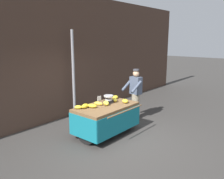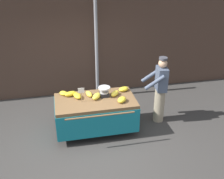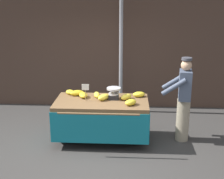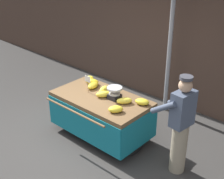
# 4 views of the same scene
# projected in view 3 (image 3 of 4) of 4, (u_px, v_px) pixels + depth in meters

# --- Properties ---
(ground_plane) EXTENTS (60.00, 60.00, 0.00)m
(ground_plane) POSITION_uv_depth(u_px,v_px,m) (87.00, 154.00, 5.96)
(ground_plane) COLOR #383533
(back_wall) EXTENTS (16.00, 0.24, 4.19)m
(back_wall) POSITION_uv_depth(u_px,v_px,m) (100.00, 26.00, 8.07)
(back_wall) COLOR #473328
(back_wall) RESTS_ON ground
(street_pole) EXTENTS (0.09, 0.09, 2.99)m
(street_pole) POSITION_uv_depth(u_px,v_px,m) (121.00, 53.00, 7.75)
(street_pole) COLOR gray
(street_pole) RESTS_ON ground
(banana_cart) EXTENTS (1.86, 1.22, 0.86)m
(banana_cart) POSITION_uv_depth(u_px,v_px,m) (102.00, 111.00, 6.36)
(banana_cart) COLOR brown
(banana_cart) RESTS_ON ground
(weighing_scale) EXTENTS (0.28, 0.28, 0.24)m
(weighing_scale) POSITION_uv_depth(u_px,v_px,m) (114.00, 93.00, 6.35)
(weighing_scale) COLOR black
(weighing_scale) RESTS_ON banana_cart
(price_sign) EXTENTS (0.14, 0.01, 0.34)m
(price_sign) POSITION_uv_depth(u_px,v_px,m) (85.00, 89.00, 6.21)
(price_sign) COLOR #997A51
(price_sign) RESTS_ON banana_cart
(banana_bunch_0) EXTENTS (0.33, 0.24, 0.11)m
(banana_bunch_0) POSITION_uv_depth(u_px,v_px,m) (77.00, 93.00, 6.58)
(banana_bunch_0) COLOR gold
(banana_bunch_0) RESTS_ON banana_cart
(banana_bunch_1) EXTENTS (0.25, 0.26, 0.09)m
(banana_bunch_1) POSITION_uv_depth(u_px,v_px,m) (70.00, 92.00, 6.68)
(banana_bunch_1) COLOR yellow
(banana_bunch_1) RESTS_ON banana_cart
(banana_bunch_2) EXTENTS (0.28, 0.30, 0.11)m
(banana_bunch_2) POSITION_uv_depth(u_px,v_px,m) (126.00, 97.00, 6.34)
(banana_bunch_2) COLOR yellow
(banana_bunch_2) RESTS_ON banana_cart
(banana_bunch_3) EXTENTS (0.29, 0.30, 0.11)m
(banana_bunch_3) POSITION_uv_depth(u_px,v_px,m) (131.00, 102.00, 6.02)
(banana_bunch_3) COLOR yellow
(banana_bunch_3) RESTS_ON banana_cart
(banana_bunch_4) EXTENTS (0.29, 0.32, 0.12)m
(banana_bunch_4) POSITION_uv_depth(u_px,v_px,m) (104.00, 97.00, 6.31)
(banana_bunch_4) COLOR yellow
(banana_bunch_4) RESTS_ON banana_cart
(banana_bunch_5) EXTENTS (0.23, 0.32, 0.10)m
(banana_bunch_5) POSITION_uv_depth(u_px,v_px,m) (83.00, 95.00, 6.46)
(banana_bunch_5) COLOR gold
(banana_bunch_5) RESTS_ON banana_cart
(banana_bunch_6) EXTENTS (0.29, 0.24, 0.11)m
(banana_bunch_6) POSITION_uv_depth(u_px,v_px,m) (139.00, 94.00, 6.50)
(banana_bunch_6) COLOR yellow
(banana_bunch_6) RESTS_ON banana_cart
(banana_bunch_7) EXTENTS (0.17, 0.28, 0.10)m
(banana_bunch_7) POSITION_uv_depth(u_px,v_px,m) (97.00, 95.00, 6.48)
(banana_bunch_7) COLOR yellow
(banana_bunch_7) RESTS_ON banana_cart
(vendor_person) EXTENTS (0.62, 0.56, 1.71)m
(vendor_person) POSITION_uv_depth(u_px,v_px,m) (183.00, 99.00, 6.31)
(vendor_person) COLOR gray
(vendor_person) RESTS_ON ground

